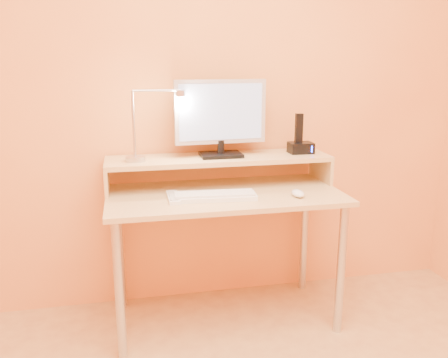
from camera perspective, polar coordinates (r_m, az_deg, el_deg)
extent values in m
cube|color=#F7A253|center=(2.62, -1.41, 11.47)|extent=(3.00, 0.04, 2.50)
cylinder|color=silver|center=(2.25, -12.71, -13.35)|extent=(0.04, 0.04, 0.69)
cylinder|color=silver|center=(2.48, 14.14, -10.77)|extent=(0.04, 0.04, 0.69)
cylinder|color=silver|center=(2.70, -12.67, -8.50)|extent=(0.04, 0.04, 0.69)
cylinder|color=silver|center=(2.89, 9.80, -6.80)|extent=(0.04, 0.04, 0.69)
cube|color=tan|center=(2.40, 0.09, -1.96)|extent=(1.20, 0.60, 0.02)
cube|color=tan|center=(2.47, -14.17, 0.02)|extent=(0.02, 0.30, 0.14)
cube|color=tan|center=(2.70, 11.78, 1.31)|extent=(0.02, 0.30, 0.14)
cube|color=tan|center=(2.50, -0.63, 2.50)|extent=(1.20, 0.30, 0.02)
cube|color=black|center=(2.50, -0.39, 2.99)|extent=(0.22, 0.16, 0.02)
cylinder|color=black|center=(2.49, -0.39, 3.98)|extent=(0.04, 0.04, 0.07)
cube|color=#B0B0B9|center=(2.47, -0.44, 8.24)|extent=(0.49, 0.06, 0.33)
cube|color=black|center=(2.50, -0.55, 8.30)|extent=(0.44, 0.04, 0.28)
cube|color=#8CA2D3|center=(2.46, -0.36, 8.20)|extent=(0.45, 0.03, 0.29)
cylinder|color=silver|center=(2.42, -10.83, 2.45)|extent=(0.10, 0.10, 0.02)
cylinder|color=silver|center=(2.39, -11.03, 6.62)|extent=(0.01, 0.01, 0.33)
cylinder|color=silver|center=(2.38, -8.28, 10.69)|extent=(0.24, 0.01, 0.01)
cylinder|color=silver|center=(2.39, -5.36, 10.43)|extent=(0.04, 0.04, 0.03)
cylinder|color=#FFEAC6|center=(2.39, -5.35, 10.05)|extent=(0.03, 0.03, 0.00)
cube|color=black|center=(2.62, 9.38, 3.80)|extent=(0.13, 0.10, 0.06)
cube|color=black|center=(2.60, 9.17, 6.18)|extent=(0.04, 0.03, 0.16)
cube|color=#1835FF|center=(2.59, 10.72, 3.63)|extent=(0.01, 0.00, 0.04)
cube|color=white|center=(2.28, -1.18, -2.19)|extent=(0.42, 0.16, 0.02)
ellipsoid|color=white|center=(2.35, 9.05, -1.74)|extent=(0.06, 0.10, 0.03)
cube|color=white|center=(2.29, -6.24, -2.28)|extent=(0.06, 0.20, 0.02)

